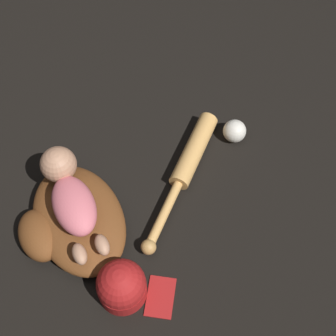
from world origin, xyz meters
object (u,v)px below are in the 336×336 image
object	(u,v)px
baby_figure	(69,192)
baseball_cap	(122,286)
baseball_glove	(72,221)
baseball	(235,131)
baseball_bat	(188,164)

from	to	relation	value
baby_figure	baseball_cap	world-z (taller)	baby_figure
baseball_glove	baseball	xyz separation A→B (m)	(0.07, -0.59, -0.01)
baseball_bat	baseball_cap	xyz separation A→B (m)	(-0.27, 0.34, 0.02)
baseball_bat	baseball_glove	bearing A→B (deg)	94.33
baseball_glove	baseball_bat	size ratio (longest dim) A/B	0.90
baseball_glove	baseball_cap	distance (m)	0.25
baseball_cap	baseball_bat	bearing A→B (deg)	-51.53
baseball_bat	baseball	size ratio (longest dim) A/B	5.52
baby_figure	baseball	world-z (taller)	baby_figure
baseball_glove	baby_figure	distance (m)	0.10
baby_figure	baseball_bat	xyz separation A→B (m)	(-0.01, -0.37, -0.10)
baseball_bat	baseball	bearing A→B (deg)	-78.54
baseball_bat	baseball_cap	distance (m)	0.44
baseball	baseball_bat	bearing A→B (deg)	101.46
baby_figure	baseball_cap	bearing A→B (deg)	-174.21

